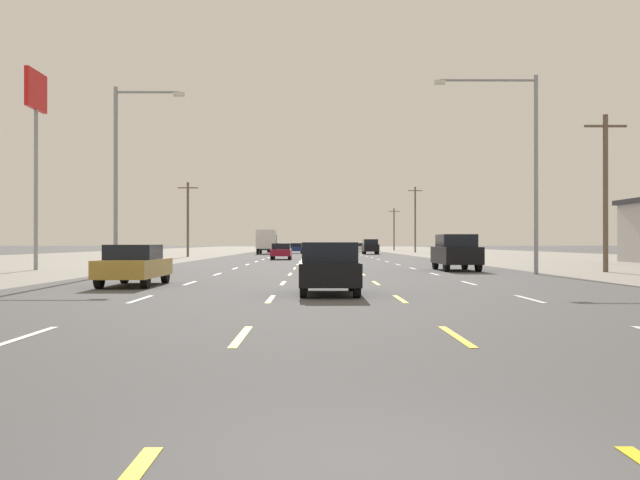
% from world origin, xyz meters
% --- Properties ---
extents(ground_plane, '(572.00, 572.00, 0.00)m').
position_xyz_m(ground_plane, '(0.00, 66.00, 0.00)').
color(ground_plane, '#4C4C4F').
extents(lot_apron_left, '(28.00, 440.00, 0.01)m').
position_xyz_m(lot_apron_left, '(-24.75, 66.00, 0.00)').
color(lot_apron_left, gray).
rests_on(lot_apron_left, ground).
extents(lot_apron_right, '(28.00, 440.00, 0.01)m').
position_xyz_m(lot_apron_right, '(24.75, 66.00, 0.00)').
color(lot_apron_right, gray).
rests_on(lot_apron_right, ground).
extents(lane_markings, '(10.64, 227.60, 0.01)m').
position_xyz_m(lane_markings, '(0.00, 104.50, 0.01)').
color(lane_markings, white).
rests_on(lane_markings, ground).
extents(signal_span_wire, '(26.87, 0.52, 8.98)m').
position_xyz_m(signal_span_wire, '(0.04, 7.59, 5.46)').
color(signal_span_wire, brown).
rests_on(signal_span_wire, ground).
extents(hatchback_center_turn_nearest, '(1.72, 3.90, 1.54)m').
position_xyz_m(hatchback_center_turn_nearest, '(-0.13, 16.32, 0.78)').
color(hatchback_center_turn_nearest, black).
rests_on(hatchback_center_turn_nearest, ground).
extents(sedan_far_left_near, '(1.80, 4.50, 1.46)m').
position_xyz_m(sedan_far_left_near, '(-6.96, 20.50, 0.76)').
color(sedan_far_left_near, '#B28C33').
rests_on(sedan_far_left_near, ground).
extents(suv_far_right_mid, '(1.98, 4.90, 1.98)m').
position_xyz_m(suv_far_right_mid, '(7.19, 33.99, 1.03)').
color(suv_far_right_mid, black).
rests_on(suv_far_right_mid, ground).
extents(sedan_inner_left_midfar, '(1.80, 4.50, 1.46)m').
position_xyz_m(sedan_inner_left_midfar, '(-3.61, 59.45, 0.76)').
color(sedan_inner_left_midfar, maroon).
rests_on(sedan_inner_left_midfar, ground).
extents(suv_far_right_far, '(1.98, 4.90, 1.98)m').
position_xyz_m(suv_far_right_far, '(6.77, 88.05, 1.03)').
color(suv_far_right_far, black).
rests_on(suv_far_right_far, ground).
extents(box_truck_far_left_farther, '(2.40, 7.20, 3.23)m').
position_xyz_m(box_truck_far_left_farther, '(-7.11, 90.94, 1.84)').
color(box_truck_far_left_farther, '#235B2D').
rests_on(box_truck_far_left_farther, ground).
extents(sedan_inner_left_farthest, '(1.80, 4.50, 1.46)m').
position_xyz_m(sedan_inner_left_farthest, '(-3.26, 96.71, 0.76)').
color(sedan_inner_left_farthest, navy).
rests_on(sedan_inner_left_farthest, ground).
extents(sedan_far_left_distant_a, '(1.80, 4.50, 1.46)m').
position_xyz_m(sedan_far_left_distant_a, '(-7.06, 106.19, 0.76)').
color(sedan_far_left_distant_a, maroon).
rests_on(sedan_far_left_distant_a, ground).
extents(sedan_far_right_distant_b, '(1.80, 4.50, 1.46)m').
position_xyz_m(sedan_far_right_distant_b, '(7.22, 116.85, 0.76)').
color(sedan_far_right_distant_b, white).
rests_on(sedan_far_right_distant_b, ground).
extents(hatchback_center_turn_distant_c, '(1.72, 3.90, 1.54)m').
position_xyz_m(hatchback_center_turn_distant_c, '(-0.13, 119.32, 0.78)').
color(hatchback_center_turn_distant_c, white).
rests_on(hatchback_center_turn_distant_c, ground).
extents(pole_sign_left_row_1, '(0.24, 2.68, 11.12)m').
position_xyz_m(pole_sign_left_row_1, '(-16.15, 34.88, 8.71)').
color(pole_sign_left_row_1, gray).
rests_on(pole_sign_left_row_1, ground).
extents(streetlight_left_row_0, '(3.40, 0.26, 9.04)m').
position_xyz_m(streetlight_left_row_0, '(-9.82, 29.42, 5.19)').
color(streetlight_left_row_0, gray).
rests_on(streetlight_left_row_0, ground).
extents(streetlight_right_row_0, '(5.03, 0.26, 9.64)m').
position_xyz_m(streetlight_right_row_0, '(9.58, 29.42, 5.69)').
color(streetlight_right_row_0, gray).
rests_on(streetlight_right_row_0, ground).
extents(utility_pole_right_row_0, '(2.20, 0.26, 8.20)m').
position_xyz_m(utility_pole_right_row_0, '(14.58, 31.96, 4.29)').
color(utility_pole_right_row_0, brown).
rests_on(utility_pole_right_row_0, ground).
extents(utility_pole_left_row_1, '(2.20, 0.26, 8.07)m').
position_xyz_m(utility_pole_left_row_1, '(-14.30, 71.58, 4.22)').
color(utility_pole_left_row_1, brown).
rests_on(utility_pole_left_row_1, ground).
extents(utility_pole_right_row_2, '(2.20, 0.26, 10.22)m').
position_xyz_m(utility_pole_right_row_2, '(15.07, 104.59, 5.31)').
color(utility_pole_right_row_2, brown).
rests_on(utility_pole_right_row_2, ground).
extents(utility_pole_right_row_3, '(2.20, 0.26, 8.32)m').
position_xyz_m(utility_pole_right_row_3, '(15.08, 133.91, 4.35)').
color(utility_pole_right_row_3, brown).
rests_on(utility_pole_right_row_3, ground).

